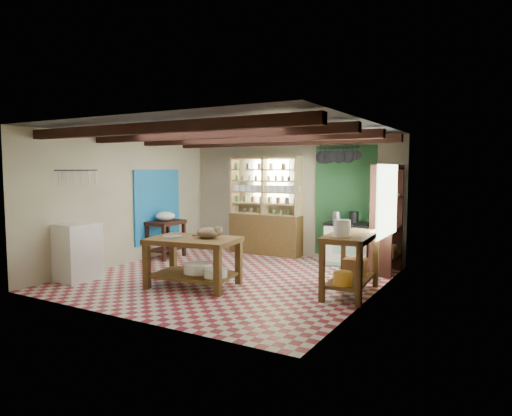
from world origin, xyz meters
The scene contains 30 objects.
floor centered at (0.00, 0.00, -0.01)m, with size 5.00×5.00×0.02m, color maroon.
ceiling centered at (0.00, 0.00, 2.60)m, with size 5.00×5.00×0.02m, color #403F44.
wall_back centered at (0.00, 2.50, 1.30)m, with size 5.00×0.04×2.60m, color #BCB497.
wall_front centered at (0.00, -2.50, 1.30)m, with size 5.00×0.04×2.60m, color #BCB497.
wall_left centered at (-2.50, 0.00, 1.30)m, with size 0.04×5.00×2.60m, color #BCB497.
wall_right centered at (2.50, 0.00, 1.30)m, with size 0.04×5.00×2.60m, color #BCB497.
ceiling_beams centered at (0.00, 0.00, 2.48)m, with size 5.00×3.80×0.15m, color black.
blue_wall_patch centered at (-2.47, 0.90, 1.10)m, with size 0.04×1.40×1.60m, color #1972BC.
green_wall_patch centered at (1.25, 2.47, 1.25)m, with size 1.30×0.04×2.30m, color #205028.
window_back centered at (-0.50, 2.48, 1.70)m, with size 0.90×0.02×0.80m, color silver.
window_right centered at (2.48, 1.00, 1.40)m, with size 0.02×1.30×1.20m, color silver.
utensil_rail centered at (-2.44, -1.20, 1.78)m, with size 0.06×0.90×0.28m, color black.
pot_rack centered at (1.25, 2.05, 2.18)m, with size 0.86×0.12×0.36m, color black.
shelving_unit centered at (-0.55, 2.31, 1.10)m, with size 1.70×0.34×2.20m, color #D6B57B.
tall_rack centered at (2.28, 1.80, 1.00)m, with size 0.40×0.86×2.00m, color black.
work_table centered at (-0.21, -0.75, 0.40)m, with size 1.41×0.94×0.80m, color brown.
stove centered at (1.45, 2.15, 0.43)m, with size 0.88×0.59×0.86m, color white.
prep_table centered at (-2.20, 0.85, 0.40)m, with size 0.55×0.80×0.81m, color black.
white_cabinet centered at (-2.22, -1.42, 0.49)m, with size 0.55×0.66×0.98m, color white.
right_counter centered at (2.18, 0.06, 0.47)m, with size 0.65×1.31×0.94m, color brown.
cat centered at (0.03, -0.66, 0.89)m, with size 0.40×0.31×0.18m, color #907353.
steel_tray centered at (-0.55, -0.85, 0.81)m, with size 0.32×0.32×0.02m, color #B2B2BA.
basin_large centered at (-0.17, -0.69, 0.29)m, with size 0.47×0.47×0.16m, color white.
basin_small centered at (0.25, -0.78, 0.28)m, with size 0.38×0.38×0.13m, color white.
kettle_left centered at (1.20, 2.14, 0.96)m, with size 0.18×0.18×0.21m, color #B2B2BA.
kettle_right centered at (1.55, 2.16, 0.97)m, with size 0.18×0.18×0.22m, color black.
enamel_bowl centered at (-2.20, 0.85, 0.91)m, with size 0.41×0.41×0.21m, color white.
white_bucket centered at (2.16, -0.29, 1.06)m, with size 0.25×0.25×0.25m, color white.
wicker_basket centered at (2.16, 0.36, 0.37)m, with size 0.36×0.29×0.25m, color #99693D.
yellow_tub centered at (2.21, -0.39, 0.35)m, with size 0.27×0.27×0.20m, color gold.
Camera 1 is at (4.36, -6.63, 1.94)m, focal length 32.00 mm.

